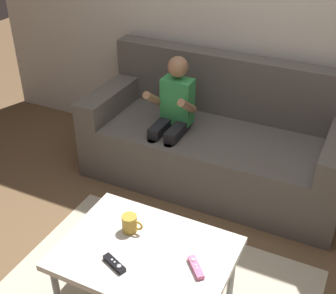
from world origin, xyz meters
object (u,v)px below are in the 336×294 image
at_px(coffee_table, 146,256).
at_px(game_remote_black_center, 114,264).
at_px(person_seated_on_couch, 172,115).
at_px(coffee_mug, 130,223).
at_px(game_remote_pink_near_edge, 196,267).
at_px(couch, 216,142).

bearing_deg(coffee_table, game_remote_black_center, -120.05).
bearing_deg(person_seated_on_couch, coffee_mug, -76.21).
distance_m(game_remote_pink_near_edge, game_remote_black_center, 0.39).
height_order(couch, coffee_mug, couch).
bearing_deg(coffee_mug, couch, 88.89).
relative_size(couch, person_seated_on_couch, 1.97).
xyz_separation_m(person_seated_on_couch, coffee_table, (0.40, -1.13, -0.16)).
height_order(coffee_table, game_remote_pink_near_edge, game_remote_pink_near_edge).
xyz_separation_m(person_seated_on_couch, game_remote_pink_near_edge, (0.67, -1.14, -0.11)).
xyz_separation_m(game_remote_pink_near_edge, coffee_mug, (-0.41, 0.10, 0.04)).
bearing_deg(couch, person_seated_on_couch, -147.16).
bearing_deg(game_remote_black_center, coffee_mug, 102.45).
height_order(game_remote_black_center, coffee_mug, coffee_mug).
bearing_deg(game_remote_black_center, coffee_table, 59.95).
xyz_separation_m(couch, coffee_mug, (-0.02, -1.22, 0.16)).
height_order(person_seated_on_couch, game_remote_black_center, person_seated_on_couch).
height_order(person_seated_on_couch, game_remote_pink_near_edge, person_seated_on_couch).
xyz_separation_m(coffee_table, game_remote_black_center, (-0.09, -0.15, 0.05)).
bearing_deg(couch, game_remote_pink_near_edge, -73.62).
relative_size(coffee_table, coffee_mug, 7.20).
bearing_deg(person_seated_on_couch, game_remote_pink_near_edge, -59.62).
height_order(couch, person_seated_on_couch, person_seated_on_couch).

